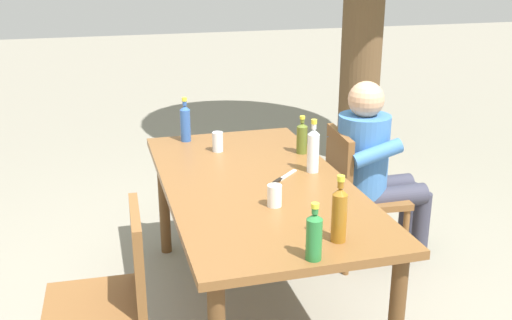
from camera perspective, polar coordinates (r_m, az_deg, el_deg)
The scene contains 14 objects.
ground_plane at distance 3.50m, azimuth 0.00°, elevation -14.01°, with size 24.00×24.00×0.00m, color gray.
dining_table at distance 3.17m, azimuth 0.00°, elevation -3.53°, with size 1.85×0.94×0.78m.
chair_far_left at distance 3.87m, azimuth 9.41°, elevation -2.73°, with size 0.47×0.47×0.87m.
chair_near_right at distance 2.80m, azimuth -13.37°, elevation -12.09°, with size 0.46×0.46×0.87m.
person_in_white_shirt at distance 3.85m, azimuth 11.06°, elevation -0.28°, with size 0.47×0.61×1.18m.
bottle_clear at distance 3.26m, azimuth 5.43°, elevation 1.00°, with size 0.06×0.06×0.29m.
bottle_amber at distance 2.49m, azimuth 7.87°, elevation -5.01°, with size 0.06×0.06×0.29m.
bottle_green at distance 2.35m, azimuth 5.51°, elevation -7.10°, with size 0.06×0.06×0.24m.
bottle_blue at distance 3.80m, azimuth -6.70°, elevation 3.54°, with size 0.06×0.06×0.28m.
bottle_olive at distance 3.56m, azimuth 4.36°, elevation 2.16°, with size 0.06×0.06×0.23m.
cup_white at distance 2.83m, azimuth 1.67°, elevation -3.39°, with size 0.07×0.07×0.11m, color white.
cup_glass at distance 3.60m, azimuth -3.64°, elevation 1.73°, with size 0.06×0.06×0.12m, color silver.
table_knife at distance 3.19m, azimuth 2.56°, elevation -1.68°, with size 0.18×0.19×0.01m.
backpack_by_near_side at distance 4.62m, azimuth -4.64°, elevation -2.83°, with size 0.34×0.21×0.39m.
Camera 1 is at (2.82, -0.78, 1.92)m, focal length 42.35 mm.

